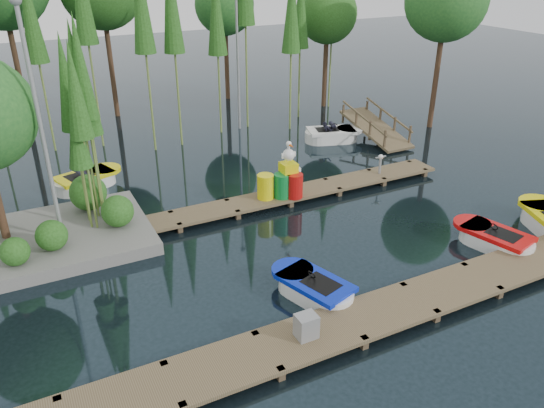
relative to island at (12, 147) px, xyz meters
name	(u,v)px	position (x,y,z in m)	size (l,w,h in m)	color
ground_plane	(265,246)	(6.30, -3.29, -3.18)	(90.00, 90.00, 0.00)	#19272F
near_dock	(349,324)	(6.30, -7.79, -2.95)	(18.00, 1.50, 0.50)	brown
far_dock	(259,201)	(7.30, -0.79, -2.95)	(15.00, 1.20, 0.50)	brown
island	(12,147)	(0.00, 0.00, 0.00)	(6.20, 4.20, 6.75)	slate
tree_screen	(102,6)	(4.26, 7.31, 2.93)	(34.42, 18.53, 10.31)	#442D1D
lamp_island	(38,113)	(0.80, -0.79, 1.08)	(0.30, 0.30, 7.25)	gray
lamp_rear	(237,41)	(10.30, 7.71, 1.08)	(0.30, 0.30, 7.25)	gray
ramp	(376,128)	(15.30, 3.21, -2.60)	(1.50, 3.94, 1.49)	brown
boat_blue	(314,289)	(6.28, -6.21, -2.94)	(1.83, 2.72, 0.84)	white
boat_red	(494,240)	(12.50, -6.49, -2.94)	(1.74, 2.74, 0.85)	white
boat_yellow_far	(86,181)	(2.20, 3.69, -2.90)	(2.88, 1.97, 1.32)	white
boat_white_far	(332,135)	(13.40, 3.98, -2.89)	(3.03, 2.01, 1.32)	white
utility_cabinet	(306,326)	(5.13, -7.79, -2.59)	(0.47, 0.40, 0.58)	gray
yellow_barrel	(265,187)	(7.56, -0.79, -2.45)	(0.58, 0.58, 0.87)	yellow
drum_cluster	(290,180)	(8.43, -0.94, -2.30)	(1.16, 1.06, 2.00)	#0D7B2F
seagull_post	(380,161)	(12.50, -0.79, -2.36)	(0.49, 0.26, 0.78)	gray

